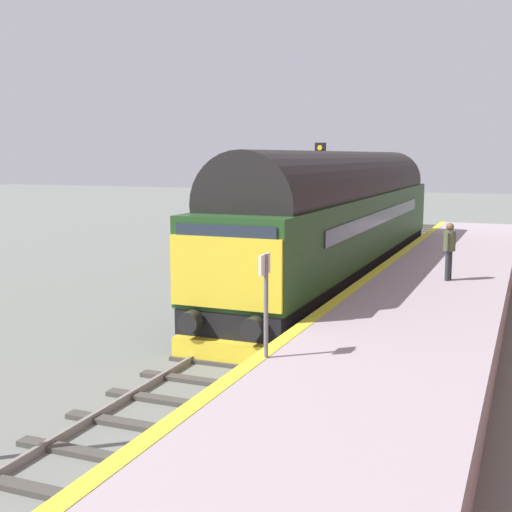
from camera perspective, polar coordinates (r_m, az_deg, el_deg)
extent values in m
plane|color=slate|center=(17.29, 0.58, -6.85)|extent=(140.00, 140.00, 0.00)
cube|color=gray|center=(17.53, -1.62, -6.38)|extent=(0.07, 60.00, 0.15)
cube|color=gray|center=(17.03, 2.84, -6.84)|extent=(0.07, 60.00, 0.15)
cube|color=#45433D|center=(10.29, -18.13, -18.03)|extent=(2.50, 0.26, 0.09)
cube|color=#45433D|center=(11.15, -13.93, -15.70)|extent=(2.50, 0.26, 0.09)
cube|color=#45433D|center=(12.08, -10.43, -13.65)|extent=(2.50, 0.26, 0.09)
cube|color=#45433D|center=(13.05, -7.49, -11.87)|extent=(2.50, 0.26, 0.09)
cube|color=#45433D|center=(14.07, -5.00, -10.31)|extent=(2.50, 0.26, 0.09)
cube|color=#45433D|center=(15.11, -2.86, -8.95)|extent=(2.50, 0.26, 0.09)
cube|color=#45433D|center=(16.18, -1.02, -7.76)|extent=(2.50, 0.26, 0.09)
cube|color=#45433D|center=(17.27, 0.58, -6.71)|extent=(2.50, 0.26, 0.09)
cube|color=#45433D|center=(18.38, 1.99, -5.78)|extent=(2.50, 0.26, 0.09)
cube|color=#45433D|center=(19.50, 3.23, -4.96)|extent=(2.50, 0.26, 0.09)
cube|color=#45433D|center=(20.64, 4.33, -4.22)|extent=(2.50, 0.26, 0.09)
cube|color=#45433D|center=(21.78, 5.31, -3.56)|extent=(2.50, 0.26, 0.09)
cube|color=#45433D|center=(22.93, 6.20, -2.96)|extent=(2.50, 0.26, 0.09)
cube|color=#45433D|center=(24.09, 7.00, -2.42)|extent=(2.50, 0.26, 0.09)
cube|color=#45433D|center=(25.26, 7.72, -1.93)|extent=(2.50, 0.26, 0.09)
cube|color=#45433D|center=(26.43, 8.38, -1.49)|extent=(2.50, 0.26, 0.09)
cube|color=#45433D|center=(27.60, 8.99, -1.08)|extent=(2.50, 0.26, 0.09)
cube|color=#45433D|center=(28.78, 9.54, -0.70)|extent=(2.50, 0.26, 0.09)
cube|color=#45433D|center=(29.96, 10.06, -0.36)|extent=(2.50, 0.26, 0.09)
cube|color=#45433D|center=(31.15, 10.53, -0.04)|extent=(2.50, 0.26, 0.09)
cube|color=#45433D|center=(32.34, 10.97, 0.26)|extent=(2.50, 0.26, 0.09)
cube|color=#45433D|center=(33.53, 11.37, 0.54)|extent=(2.50, 0.26, 0.09)
cube|color=#45433D|center=(34.72, 11.75, 0.79)|extent=(2.50, 0.26, 0.09)
cube|color=#45433D|center=(35.92, 12.10, 1.03)|extent=(2.50, 0.26, 0.09)
cube|color=#45433D|center=(37.12, 12.43, 1.26)|extent=(2.50, 0.26, 0.09)
cube|color=#45433D|center=(38.32, 12.74, 1.47)|extent=(2.50, 0.26, 0.09)
cube|color=#45433D|center=(39.52, 13.04, 1.66)|extent=(2.50, 0.26, 0.09)
cube|color=#45433D|center=(40.72, 13.31, 1.85)|extent=(2.50, 0.26, 0.09)
cube|color=#45433D|center=(41.92, 13.57, 2.02)|extent=(2.50, 0.26, 0.09)
cube|color=#45433D|center=(43.13, 13.81, 2.19)|extent=(2.50, 0.26, 0.09)
cube|color=#45433D|center=(44.34, 14.04, 2.34)|extent=(2.50, 0.26, 0.09)
cube|color=#45433D|center=(45.54, 14.26, 2.49)|extent=(2.50, 0.26, 0.09)
cube|color=#A79AA2|center=(16.23, 12.56, -6.25)|extent=(4.00, 44.00, 1.00)
cube|color=yellow|center=(16.50, 6.26, -4.05)|extent=(0.30, 44.00, 0.01)
cube|color=black|center=(24.15, 7.16, -0.53)|extent=(2.56, 19.53, 0.60)
cube|color=#20461E|center=(23.98, 7.22, 2.65)|extent=(2.70, 19.53, 2.10)
cylinder|color=black|center=(23.89, 7.27, 5.59)|extent=(2.56, 17.97, 2.57)
cube|color=yellow|center=(14.82, -2.61, -1.44)|extent=(2.65, 0.08, 1.58)
cube|color=#232D3D|center=(14.73, -2.59, 1.36)|extent=(2.38, 0.04, 0.64)
cube|color=#232D3D|center=(23.64, 10.44, 3.23)|extent=(0.04, 13.67, 0.44)
cylinder|color=black|center=(15.18, -5.50, -5.47)|extent=(0.48, 0.35, 0.48)
cylinder|color=black|center=(14.57, -0.23, -6.03)|extent=(0.48, 0.35, 0.48)
cube|color=yellow|center=(15.16, -2.66, -7.94)|extent=(2.43, 0.36, 0.47)
cylinder|color=black|center=(16.81, 0.10, -5.47)|extent=(1.64, 1.04, 1.04)
cylinder|color=black|center=(17.80, 1.43, -4.68)|extent=(1.64, 1.04, 1.04)
cylinder|color=black|center=(18.81, 2.61, -3.97)|extent=(1.64, 1.04, 1.04)
cylinder|color=black|center=(29.72, 10.00, 0.50)|extent=(1.64, 1.04, 1.04)
cylinder|color=black|center=(30.79, 10.44, 0.76)|extent=(1.64, 1.04, 1.04)
cylinder|color=black|center=(31.85, 10.84, 1.00)|extent=(1.64, 1.04, 1.04)
cylinder|color=gray|center=(27.82, 5.36, 4.20)|extent=(0.14, 0.14, 5.04)
cube|color=black|center=(27.69, 5.38, 8.09)|extent=(0.44, 0.10, 1.27)
cylinder|color=yellow|center=(27.63, 5.36, 8.99)|extent=(0.20, 0.06, 0.20)
cylinder|color=#500807|center=(27.63, 5.35, 8.41)|extent=(0.20, 0.06, 0.20)
cylinder|color=#50504E|center=(27.63, 5.34, 7.83)|extent=(0.20, 0.06, 0.20)
cylinder|color=#0A3E13|center=(27.64, 5.33, 7.25)|extent=(0.20, 0.06, 0.20)
cylinder|color=slate|center=(11.99, 0.84, -4.21)|extent=(0.08, 0.08, 1.85)
cube|color=white|center=(11.86, 0.71, -0.69)|extent=(0.05, 0.44, 0.36)
cube|color=black|center=(11.87, 0.59, -0.69)|extent=(0.01, 0.20, 0.24)
cylinder|color=#2C2F37|center=(20.19, 15.68, -0.80)|extent=(0.13, 0.13, 0.84)
cylinder|color=#2C2F37|center=(20.37, 15.86, -0.72)|extent=(0.13, 0.13, 0.84)
cylinder|color=#525D3E|center=(20.18, 15.85, 1.21)|extent=(0.40, 0.40, 0.56)
sphere|color=brown|center=(20.14, 15.89, 2.36)|extent=(0.22, 0.22, 0.22)
cylinder|color=#525D3E|center=(19.98, 15.66, 1.14)|extent=(0.09, 0.09, 0.52)
cylinder|color=#525D3E|center=(20.38, 16.03, 1.27)|extent=(0.09, 0.09, 0.52)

